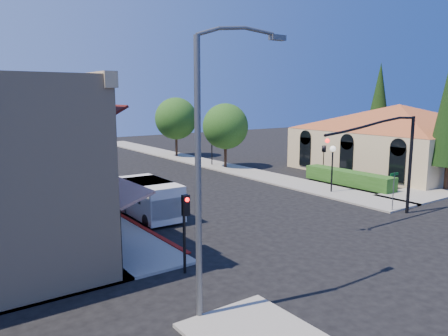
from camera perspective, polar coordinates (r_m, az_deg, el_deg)
ground at (r=22.47m, az=15.08°, el=-9.65°), size 120.00×120.00×0.00m
sidewalk_left at (r=41.70m, az=-24.13°, el=-1.28°), size 3.50×50.00×0.12m
sidewalk_right at (r=48.16m, az=-3.34°, el=0.88°), size 3.50×50.00×0.12m
curb_red_strip at (r=24.51m, az=-10.68°, el=-7.87°), size 0.25×10.00×0.06m
mission_building at (r=46.01m, az=21.73°, el=4.45°), size 30.12×30.12×6.40m
hedge at (r=36.76m, az=15.89°, el=-2.26°), size 1.40×8.00×1.10m
conifer_far at (r=54.50m, az=19.59°, el=8.00°), size 3.20×3.20×11.00m
street_tree_a at (r=43.61m, az=0.19°, el=5.46°), size 4.56×4.56×6.48m
street_tree_b at (r=52.02m, az=-6.29°, el=6.44°), size 4.94×4.94×7.02m
signal_mast_arm at (r=27.08m, az=20.92°, el=2.17°), size 8.01×0.39×6.00m
secondary_signal at (r=17.75m, az=-5.09°, el=-6.65°), size 0.28×0.42×3.32m
cobra_streetlight at (r=13.69m, az=-2.18°, el=1.22°), size 3.60×0.25×9.31m
street_name_sign at (r=29.19m, az=21.29°, el=-2.12°), size 0.80×0.06×2.50m
lamppost_left_near at (r=23.24m, az=-14.46°, el=-2.00°), size 0.44×0.44×3.57m
lamppost_left_far at (r=36.51m, az=-22.45°, el=1.67°), size 0.44×0.44×3.57m
lamppost_right_near at (r=33.23m, az=13.99°, el=1.40°), size 0.44×0.44×3.57m
lamppost_right_far at (r=45.20m, az=-1.60°, el=3.74°), size 0.44×0.44×3.57m
white_van at (r=26.29m, az=-9.63°, el=-3.74°), size 2.33×5.08×2.23m
parked_car_a at (r=27.67m, az=-9.22°, el=-4.68°), size 1.41×3.18×1.06m
parked_car_b at (r=29.05m, az=-13.64°, el=-3.90°), size 1.88×4.11×1.31m
parked_car_c at (r=35.52m, az=-17.88°, el=-1.73°), size 2.08×4.41×1.24m
parked_car_d at (r=43.70m, az=-20.37°, el=0.07°), size 2.05×4.07×1.11m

